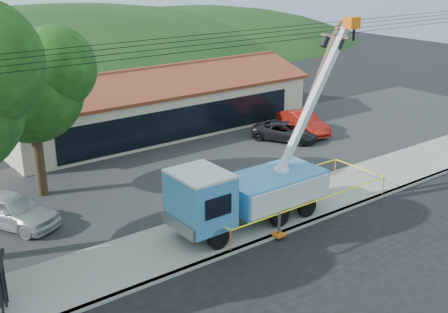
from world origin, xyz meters
TOP-DOWN VIEW (x-y plane):
  - ground at (0.00, 0.00)m, footprint 120.00×120.00m
  - curb at (0.00, 2.10)m, footprint 60.00×0.25m
  - sidewalk at (0.00, 4.00)m, footprint 60.00×4.00m
  - parking_lot at (0.00, 12.00)m, footprint 60.00×12.00m
  - strip_mall at (4.00, 19.98)m, footprint 22.50×8.53m
  - tree_lot at (-7.00, 13.00)m, footprint 6.30×5.60m
  - hill_center at (10.00, 55.00)m, footprint 89.60×64.00m
  - hill_east at (30.00, 55.00)m, footprint 72.80×52.00m
  - utility_truck at (-0.65, 3.77)m, footprint 10.34×4.25m
  - leaning_pole at (3.55, 4.22)m, footprint 4.79×1.77m
  - caution_tape at (2.33, 3.83)m, footprint 10.22×3.44m
  - car_silver at (-9.39, 10.19)m, footprint 3.92×5.04m
  - car_red at (11.73, 12.62)m, footprint 2.38×4.90m
  - car_dark at (9.63, 12.14)m, footprint 4.02×4.95m

SIDE VIEW (x-z plane):
  - ground at x=0.00m, z-range 0.00..0.00m
  - hill_center at x=10.00m, z-range -16.00..16.00m
  - hill_east at x=30.00m, z-range -13.00..13.00m
  - car_silver at x=-9.39m, z-range -0.80..0.80m
  - car_red at x=11.73m, z-range -0.77..0.77m
  - car_dark at x=9.63m, z-range -0.63..0.63m
  - parking_lot at x=0.00m, z-range 0.00..0.10m
  - curb at x=0.00m, z-range 0.00..0.15m
  - sidewalk at x=0.00m, z-range 0.00..0.15m
  - caution_tape at x=2.33m, z-range 0.39..1.38m
  - utility_truck at x=-0.65m, z-range -2.72..6.41m
  - strip_mall at x=4.00m, z-range -0.46..4.22m
  - leaning_pole at x=3.55m, z-range 0.53..9.55m
  - tree_lot at x=-7.00m, z-range 1.74..10.68m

